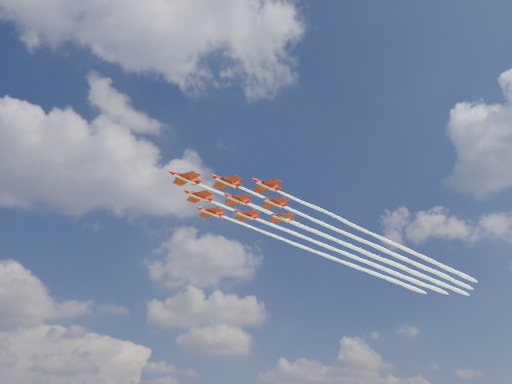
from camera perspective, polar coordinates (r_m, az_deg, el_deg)
The scene contains 9 objects.
jet_lead at distance 184.25m, azimuth 8.42°, elevation -5.19°, with size 120.32×70.68×2.74m.
jet_row2_port at distance 188.25m, azimuth 11.83°, elevation -5.39°, with size 120.32×70.68×2.74m.
jet_row2_starb at distance 195.19m, azimuth 8.75°, elevation -6.45°, with size 120.32×70.68×2.74m.
jet_row3_port at distance 192.88m, azimuth 15.09°, elevation -5.55°, with size 120.32×70.68×2.74m.
jet_row3_centre at distance 199.24m, azimuth 11.97°, elevation -6.60°, with size 120.32×70.68×2.74m.
jet_row3_starb at distance 206.21m, azimuth 9.04°, elevation -7.57°, with size 120.32×70.68×2.74m.
jet_row4_port at distance 203.89m, azimuth 15.05°, elevation -6.73°, with size 120.32×70.68×2.74m.
jet_row4_starb at distance 210.32m, azimuth 12.10°, elevation -7.69°, with size 120.32×70.68×2.74m.
jet_tail at distance 214.98m, azimuth 15.03°, elevation -7.79°, with size 120.32×70.68×2.74m.
Camera 1 is at (-20.21, -136.71, 4.00)m, focal length 35.00 mm.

